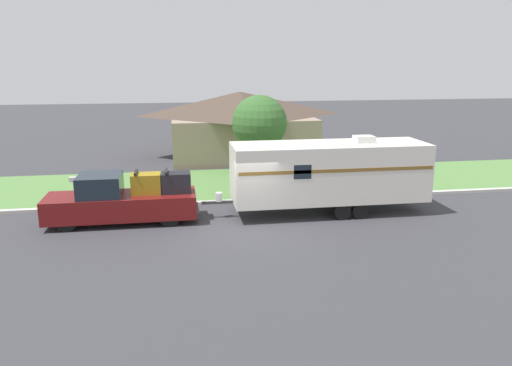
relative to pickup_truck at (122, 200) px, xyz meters
The scene contains 8 objects.
ground_plane 5.17m from the pickup_truck, 19.84° to the right, with size 120.00×120.00×0.00m, color #38383D.
curb_strip 5.27m from the pickup_truck, 22.88° to the left, with size 80.00×0.30×0.14m.
lawn_strip 7.48m from the pickup_truck, 49.82° to the left, with size 80.00×7.00×0.03m.
house_across_street 15.03m from the pickup_truck, 64.32° to the left, with size 9.74×8.58×4.29m.
pickup_truck is the anchor object (origin of this frame).
travel_trailer 8.52m from the pickup_truck, ahead, with size 9.41×2.46×3.24m.
mailbox 3.69m from the pickup_truck, 128.62° to the left, with size 0.48×0.20×1.28m.
tree_in_yard 7.89m from the pickup_truck, 33.95° to the left, with size 2.68×2.68×4.70m.
Camera 1 is at (-2.61, -17.88, 6.30)m, focal length 35.00 mm.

